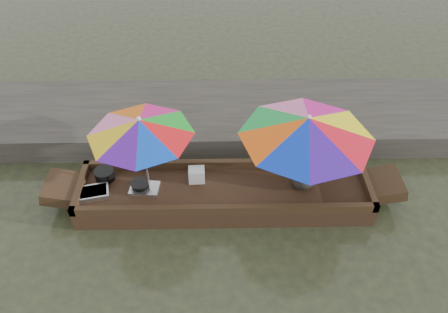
{
  "coord_description": "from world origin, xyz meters",
  "views": [
    {
      "loc": [
        -0.09,
        -5.28,
        5.79
      ],
      "look_at": [
        0.0,
        0.1,
        1.0
      ],
      "focal_mm": 35.0,
      "sensor_mm": 36.0,
      "label": 1
    }
  ],
  "objects_px": {
    "tray_crayfish": "(94,193)",
    "tray_scallop": "(145,188)",
    "supply_bag": "(197,175)",
    "umbrella_stern": "(303,154)",
    "cooking_pot": "(105,174)",
    "umbrella_bow": "(145,156)",
    "boat_hull": "(224,195)",
    "vendor": "(306,161)",
    "charcoal_grill": "(140,186)"
  },
  "relations": [
    {
      "from": "tray_crayfish",
      "to": "umbrella_bow",
      "type": "bearing_deg",
      "value": 6.62
    },
    {
      "from": "boat_hull",
      "to": "supply_bag",
      "type": "height_order",
      "value": "supply_bag"
    },
    {
      "from": "tray_crayfish",
      "to": "tray_scallop",
      "type": "xyz_separation_m",
      "value": [
        0.85,
        0.1,
        -0.01
      ]
    },
    {
      "from": "tray_scallop",
      "to": "vendor",
      "type": "relative_size",
      "value": 0.43
    },
    {
      "from": "supply_bag",
      "to": "umbrella_stern",
      "type": "bearing_deg",
      "value": -6.79
    },
    {
      "from": "boat_hull",
      "to": "tray_scallop",
      "type": "height_order",
      "value": "tray_scallop"
    },
    {
      "from": "charcoal_grill",
      "to": "umbrella_stern",
      "type": "height_order",
      "value": "umbrella_stern"
    },
    {
      "from": "tray_scallop",
      "to": "umbrella_bow",
      "type": "bearing_deg",
      "value": 5.69
    },
    {
      "from": "vendor",
      "to": "tray_scallop",
      "type": "bearing_deg",
      "value": -21.09
    },
    {
      "from": "cooking_pot",
      "to": "supply_bag",
      "type": "height_order",
      "value": "supply_bag"
    },
    {
      "from": "boat_hull",
      "to": "cooking_pot",
      "type": "xyz_separation_m",
      "value": [
        -2.1,
        0.29,
        0.27
      ]
    },
    {
      "from": "tray_crayfish",
      "to": "supply_bag",
      "type": "xyz_separation_m",
      "value": [
        1.75,
        0.32,
        0.09
      ]
    },
    {
      "from": "vendor",
      "to": "umbrella_bow",
      "type": "xyz_separation_m",
      "value": [
        -2.65,
        -0.05,
        0.2
      ]
    },
    {
      "from": "boat_hull",
      "to": "vendor",
      "type": "height_order",
      "value": "vendor"
    },
    {
      "from": "tray_crayfish",
      "to": "tray_scallop",
      "type": "distance_m",
      "value": 0.86
    },
    {
      "from": "cooking_pot",
      "to": "charcoal_grill",
      "type": "bearing_deg",
      "value": -22.76
    },
    {
      "from": "boat_hull",
      "to": "tray_crayfish",
      "type": "relative_size",
      "value": 10.16
    },
    {
      "from": "tray_scallop",
      "to": "charcoal_grill",
      "type": "relative_size",
      "value": 1.69
    },
    {
      "from": "supply_bag",
      "to": "umbrella_bow",
      "type": "relative_size",
      "value": 0.17
    },
    {
      "from": "tray_scallop",
      "to": "vendor",
      "type": "distance_m",
      "value": 2.8
    },
    {
      "from": "boat_hull",
      "to": "vendor",
      "type": "bearing_deg",
      "value": 2.15
    },
    {
      "from": "charcoal_grill",
      "to": "umbrella_stern",
      "type": "distance_m",
      "value": 2.82
    },
    {
      "from": "boat_hull",
      "to": "vendor",
      "type": "distance_m",
      "value": 1.56
    },
    {
      "from": "boat_hull",
      "to": "vendor",
      "type": "relative_size",
      "value": 4.36
    },
    {
      "from": "cooking_pot",
      "to": "tray_scallop",
      "type": "bearing_deg",
      "value": -22.09
    },
    {
      "from": "supply_bag",
      "to": "vendor",
      "type": "xyz_separation_m",
      "value": [
        1.85,
        -0.16,
        0.45
      ]
    },
    {
      "from": "tray_scallop",
      "to": "umbrella_stern",
      "type": "xyz_separation_m",
      "value": [
        2.66,
        0.01,
        0.74
      ]
    },
    {
      "from": "umbrella_stern",
      "to": "supply_bag",
      "type": "bearing_deg",
      "value": 173.21
    },
    {
      "from": "tray_crayfish",
      "to": "tray_scallop",
      "type": "relative_size",
      "value": 1.0
    },
    {
      "from": "tray_crayfish",
      "to": "supply_bag",
      "type": "relative_size",
      "value": 1.77
    },
    {
      "from": "supply_bag",
      "to": "vendor",
      "type": "relative_size",
      "value": 0.24
    },
    {
      "from": "supply_bag",
      "to": "umbrella_bow",
      "type": "bearing_deg",
      "value": -165.46
    },
    {
      "from": "umbrella_bow",
      "to": "umbrella_stern",
      "type": "distance_m",
      "value": 2.57
    },
    {
      "from": "cooking_pot",
      "to": "supply_bag",
      "type": "bearing_deg",
      "value": -2.77
    },
    {
      "from": "tray_crayfish",
      "to": "vendor",
      "type": "bearing_deg",
      "value": 2.55
    },
    {
      "from": "supply_bag",
      "to": "umbrella_bow",
      "type": "distance_m",
      "value": 1.05
    },
    {
      "from": "tray_scallop",
      "to": "supply_bag",
      "type": "distance_m",
      "value": 0.93
    },
    {
      "from": "umbrella_bow",
      "to": "boat_hull",
      "type": "bearing_deg",
      "value": 0.0
    },
    {
      "from": "umbrella_bow",
      "to": "supply_bag",
      "type": "bearing_deg",
      "value": 14.54
    },
    {
      "from": "cooking_pot",
      "to": "umbrella_stern",
      "type": "bearing_deg",
      "value": -4.86
    },
    {
      "from": "charcoal_grill",
      "to": "vendor",
      "type": "bearing_deg",
      "value": 0.78
    },
    {
      "from": "tray_scallop",
      "to": "umbrella_bow",
      "type": "xyz_separation_m",
      "value": [
        0.09,
        0.01,
        0.74
      ]
    },
    {
      "from": "boat_hull",
      "to": "tray_scallop",
      "type": "bearing_deg",
      "value": -179.63
    },
    {
      "from": "tray_crayfish",
      "to": "umbrella_bow",
      "type": "xyz_separation_m",
      "value": [
        0.94,
        0.11,
        0.73
      ]
    },
    {
      "from": "tray_crayfish",
      "to": "umbrella_stern",
      "type": "distance_m",
      "value": 3.58
    },
    {
      "from": "tray_crayfish",
      "to": "charcoal_grill",
      "type": "bearing_deg",
      "value": 8.96
    },
    {
      "from": "supply_bag",
      "to": "charcoal_grill",
      "type": "bearing_deg",
      "value": -168.58
    },
    {
      "from": "cooking_pot",
      "to": "umbrella_stern",
      "type": "height_order",
      "value": "umbrella_stern"
    },
    {
      "from": "cooking_pot",
      "to": "umbrella_stern",
      "type": "relative_size",
      "value": 0.16
    },
    {
      "from": "charcoal_grill",
      "to": "vendor",
      "type": "height_order",
      "value": "vendor"
    }
  ]
}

